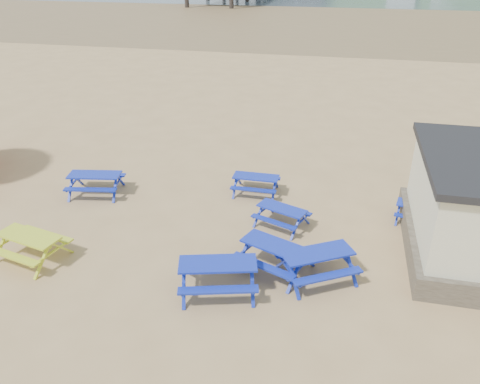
# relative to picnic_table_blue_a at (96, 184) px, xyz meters

# --- Properties ---
(ground) EXTENTS (400.00, 400.00, 0.00)m
(ground) POSITION_rel_picnic_table_blue_a_xyz_m (4.29, -2.09, -0.40)
(ground) COLOR tan
(ground) RESTS_ON ground
(wet_sand) EXTENTS (400.00, 400.00, 0.00)m
(wet_sand) POSITION_rel_picnic_table_blue_a_xyz_m (4.29, 52.91, -0.40)
(wet_sand) COLOR olive
(wet_sand) RESTS_ON ground
(picnic_table_blue_a) EXTENTS (2.16, 1.86, 0.80)m
(picnic_table_blue_a) POSITION_rel_picnic_table_blue_a_xyz_m (0.00, 0.00, 0.00)
(picnic_table_blue_a) COLOR #03009E
(picnic_table_blue_a) RESTS_ON ground
(picnic_table_blue_b) EXTENTS (1.99, 1.81, 0.68)m
(picnic_table_blue_b) POSITION_rel_picnic_table_blue_a_xyz_m (7.17, -0.79, -0.06)
(picnic_table_blue_b) COLOR #03009E
(picnic_table_blue_b) RESTS_ON ground
(picnic_table_blue_c) EXTENTS (1.74, 1.50, 0.64)m
(picnic_table_blue_c) POSITION_rel_picnic_table_blue_a_xyz_m (11.67, 0.49, -0.08)
(picnic_table_blue_c) COLOR #03009E
(picnic_table_blue_c) RESTS_ON ground
(picnic_table_blue_d) EXTENTS (2.44, 2.16, 0.87)m
(picnic_table_blue_d) POSITION_rel_picnic_table_blue_a_xyz_m (5.97, -4.45, 0.03)
(picnic_table_blue_d) COLOR #03009E
(picnic_table_blue_d) RESTS_ON ground
(picnic_table_blue_e) EXTENTS (2.42, 2.21, 0.83)m
(picnic_table_blue_e) POSITION_rel_picnic_table_blue_a_xyz_m (7.33, -3.20, 0.01)
(picnic_table_blue_e) COLOR #03009E
(picnic_table_blue_e) RESTS_ON ground
(picnic_table_blue_f) EXTENTS (2.53, 2.39, 0.83)m
(picnic_table_blue_f) POSITION_rel_picnic_table_blue_a_xyz_m (8.52, -3.32, 0.02)
(picnic_table_blue_f) COLOR #03009E
(picnic_table_blue_f) RESTS_ON ground
(picnic_table_yellow) EXTENTS (2.21, 1.92, 0.81)m
(picnic_table_yellow) POSITION_rel_picnic_table_blue_a_xyz_m (0.18, -4.29, 0.00)
(picnic_table_yellow) COLOR #C3D41C
(picnic_table_yellow) RESTS_ON ground
(picnic_table_blue_g) EXTENTS (1.70, 1.38, 0.71)m
(picnic_table_blue_g) POSITION_rel_picnic_table_blue_a_xyz_m (5.88, 1.34, -0.05)
(picnic_table_blue_g) COLOR #03009E
(picnic_table_blue_g) RESTS_ON ground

